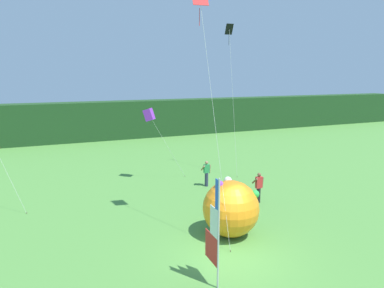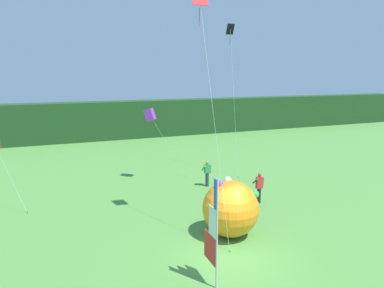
{
  "view_description": "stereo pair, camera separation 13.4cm",
  "coord_description": "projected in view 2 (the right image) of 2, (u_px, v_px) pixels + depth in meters",
  "views": [
    {
      "loc": [
        -5.96,
        -10.73,
        7.01
      ],
      "look_at": [
        -0.03,
        3.98,
        3.75
      ],
      "focal_mm": 32.08,
      "sensor_mm": 36.0,
      "label": 1
    },
    {
      "loc": [
        -5.83,
        -10.78,
        7.01
      ],
      "look_at": [
        -0.03,
        3.98,
        3.75
      ],
      "focal_mm": 32.08,
      "sensor_mm": 36.0,
      "label": 2
    }
  ],
  "objects": [
    {
      "name": "distant_treeline",
      "position": [
        116.0,
        120.0,
        37.48
      ],
      "size": [
        80.0,
        2.4,
        4.08
      ],
      "primitive_type": "cube",
      "color": "#1E421E",
      "rests_on": "ground"
    },
    {
      "name": "kite_black_diamond_3",
      "position": [
        231.0,
        42.0,
        23.68
      ],
      "size": [
        0.59,
        2.37,
        10.38
      ],
      "color": "brown",
      "rests_on": "ground"
    },
    {
      "name": "ground_plane",
      "position": [
        230.0,
        257.0,
        13.32
      ],
      "size": [
        120.0,
        120.0,
        0.0
      ],
      "primitive_type": "plane",
      "color": "#518E3D"
    },
    {
      "name": "banner_flag",
      "position": [
        213.0,
        233.0,
        11.34
      ],
      "size": [
        0.06,
        1.03,
        3.81
      ],
      "color": "#B7B7BC",
      "rests_on": "ground"
    },
    {
      "name": "kite_purple_box_1",
      "position": [
        150.0,
        115.0,
        22.01
      ],
      "size": [
        2.92,
        0.81,
        4.86
      ],
      "color": "brown",
      "rests_on": "ground"
    },
    {
      "name": "person_near_banner",
      "position": [
        259.0,
        187.0,
        18.81
      ],
      "size": [
        0.55,
        0.48,
        1.71
      ],
      "color": "black",
      "rests_on": "ground"
    },
    {
      "name": "kite_red_diamond_2",
      "position": [
        201.0,
        11.0,
        14.08
      ],
      "size": [
        0.72,
        3.04,
        10.55
      ],
      "color": "brown",
      "rests_on": "ground"
    },
    {
      "name": "person_mid_field",
      "position": [
        207.0,
        173.0,
        21.62
      ],
      "size": [
        0.55,
        0.48,
        1.64
      ],
      "color": "#2D334C",
      "rests_on": "ground"
    },
    {
      "name": "inflatable_balloon",
      "position": [
        231.0,
        208.0,
        14.94
      ],
      "size": [
        2.48,
        2.48,
        2.54
      ],
      "color": "orange",
      "rests_on": "ground"
    }
  ]
}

